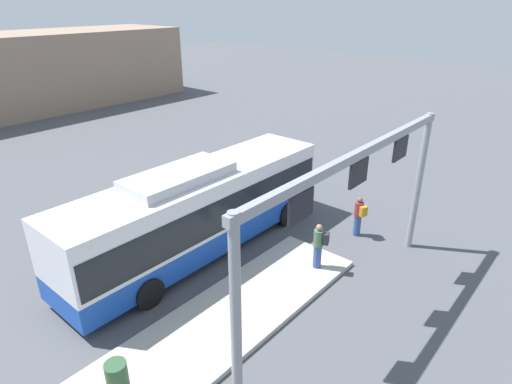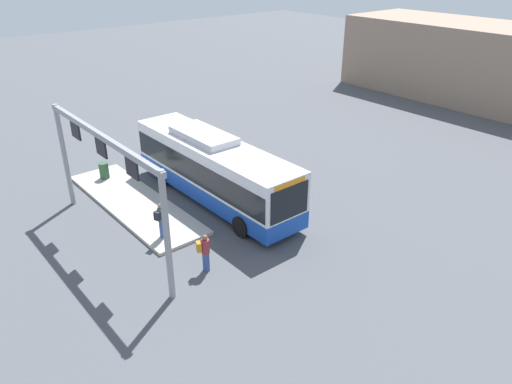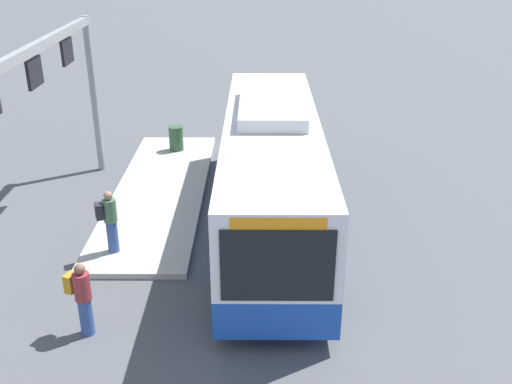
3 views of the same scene
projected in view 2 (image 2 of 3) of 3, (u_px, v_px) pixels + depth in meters
ground_plane at (215, 199)px, 25.35m from camera, size 120.00×120.00×0.00m
platform_curb at (134, 203)px, 24.84m from camera, size 10.00×2.80×0.16m
bus_main at (214, 167)px, 24.54m from camera, size 11.03×2.71×3.46m
person_boarding at (205, 252)px, 19.39m from camera, size 0.48×0.60×1.67m
person_waiting_near at (161, 219)px, 21.37m from camera, size 0.48×0.60×1.67m
platform_sign_gantry at (104, 164)px, 19.92m from camera, size 10.07×0.24×5.20m
trash_bin at (104, 171)px, 27.11m from camera, size 0.52×0.52×0.90m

